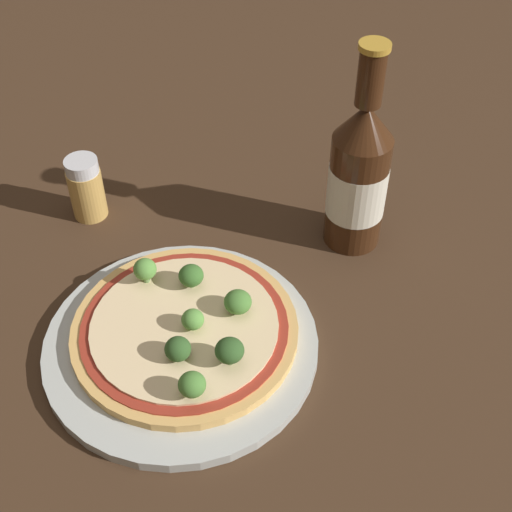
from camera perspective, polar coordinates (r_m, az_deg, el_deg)
The scene contains 12 objects.
ground_plane at distance 0.72m, azimuth -5.62°, elevation -6.80°, with size 3.00×3.00×0.00m, color #3D2819.
plate at distance 0.72m, azimuth -6.20°, elevation -6.97°, with size 0.27×0.27×0.01m.
pizza at distance 0.71m, azimuth -5.96°, elevation -5.98°, with size 0.22×0.22×0.01m.
broccoli_floret_0 at distance 0.66m, azimuth -2.13°, elevation -7.58°, with size 0.03×0.03×0.03m.
broccoli_floret_1 at distance 0.64m, azimuth -5.14°, elevation -10.22°, with size 0.03×0.03×0.03m.
broccoli_floret_2 at distance 0.73m, azimuth -5.22°, elevation -1.58°, with size 0.03×0.03×0.03m.
broccoli_floret_3 at distance 0.67m, azimuth -6.27°, elevation -7.41°, with size 0.02×0.02×0.02m.
broccoli_floret_4 at distance 0.69m, azimuth -5.24°, elevation -5.34°, with size 0.02×0.02×0.02m.
broccoli_floret_5 at distance 0.70m, azimuth -1.46°, elevation -3.70°, with size 0.03×0.03×0.02m.
broccoli_floret_6 at distance 0.74m, azimuth -8.87°, elevation -1.07°, with size 0.02×0.02×0.03m.
beer_bottle at distance 0.77m, azimuth 8.20°, elevation 6.43°, with size 0.06×0.06×0.24m.
pepper_shaker at distance 0.85m, azimuth -13.43°, elevation 5.29°, with size 0.04×0.04×0.08m.
Camera 1 is at (-0.39, -0.24, 0.56)m, focal length 50.00 mm.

